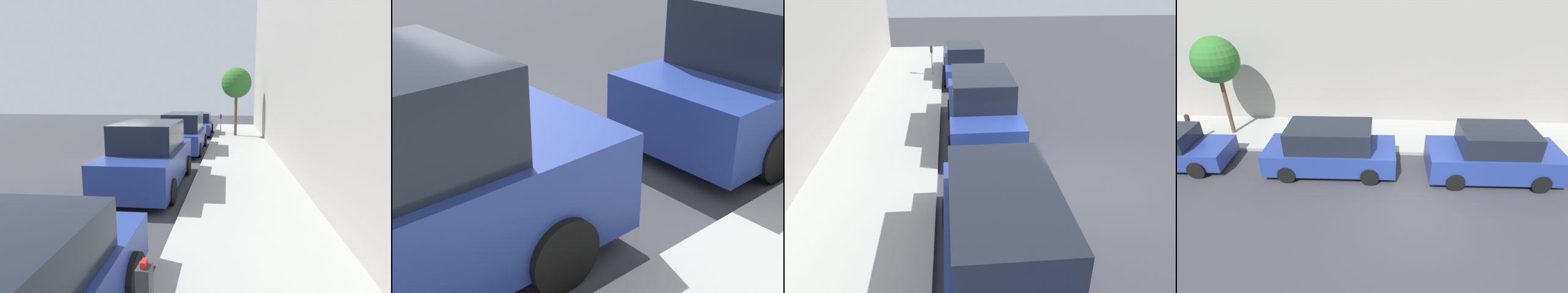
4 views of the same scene
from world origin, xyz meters
TOP-DOWN VIEW (x-y plane):
  - ground_plane at (0.00, 0.00)m, footprint 60.00×60.00m
  - parked_minivan_third at (2.32, 3.02)m, footprint 2.02×4.92m

SIDE VIEW (x-z plane):
  - ground_plane at x=0.00m, z-range 0.00..0.00m
  - parked_minivan_third at x=2.32m, z-range -0.03..1.87m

